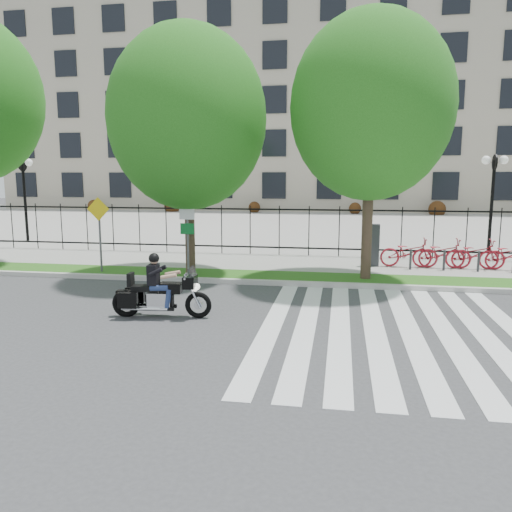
# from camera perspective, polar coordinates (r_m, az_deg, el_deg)

# --- Properties ---
(ground) EXTENTS (120.00, 120.00, 0.00)m
(ground) POSITION_cam_1_polar(r_m,az_deg,el_deg) (11.87, -8.76, -7.22)
(ground) COLOR #37383A
(ground) RESTS_ON ground
(curb) EXTENTS (60.00, 0.20, 0.15)m
(curb) POSITION_cam_1_polar(r_m,az_deg,el_deg) (15.68, -4.03, -2.86)
(curb) COLOR #B6B3AC
(curb) RESTS_ON ground
(grass_verge) EXTENTS (60.00, 1.50, 0.15)m
(grass_verge) POSITION_cam_1_polar(r_m,az_deg,el_deg) (16.49, -3.33, -2.26)
(grass_verge) COLOR #225916
(grass_verge) RESTS_ON ground
(sidewalk) EXTENTS (60.00, 3.50, 0.15)m
(sidewalk) POSITION_cam_1_polar(r_m,az_deg,el_deg) (18.89, -1.62, -0.79)
(sidewalk) COLOR #99978F
(sidewalk) RESTS_ON ground
(plaza) EXTENTS (80.00, 34.00, 0.10)m
(plaza) POSITION_cam_1_polar(r_m,az_deg,el_deg) (36.13, 3.87, 3.87)
(plaza) COLOR #99978F
(plaza) RESTS_ON ground
(crosswalk_stripes) EXTENTS (5.70, 8.00, 0.01)m
(crosswalk_stripes) POSITION_cam_1_polar(r_m,az_deg,el_deg) (11.35, 15.29, -8.18)
(crosswalk_stripes) COLOR silver
(crosswalk_stripes) RESTS_ON ground
(iron_fence) EXTENTS (30.00, 0.06, 2.00)m
(iron_fence) POSITION_cam_1_polar(r_m,az_deg,el_deg) (20.44, -0.67, 3.00)
(iron_fence) COLOR black
(iron_fence) RESTS_ON sidewalk
(office_building) EXTENTS (60.00, 21.90, 20.15)m
(office_building) POSITION_cam_1_polar(r_m,az_deg,el_deg) (56.23, 6.15, 15.82)
(office_building) COLOR #ABA18A
(office_building) RESTS_ON ground
(lamp_post_left) EXTENTS (1.06, 0.70, 4.25)m
(lamp_post_left) POSITION_cam_1_polar(r_m,az_deg,el_deg) (27.66, -25.04, 8.01)
(lamp_post_left) COLOR black
(lamp_post_left) RESTS_ON ground
(lamp_post_right) EXTENTS (1.06, 0.70, 4.25)m
(lamp_post_right) POSITION_cam_1_polar(r_m,az_deg,el_deg) (23.66, 25.51, 7.95)
(lamp_post_right) COLOR black
(lamp_post_right) RESTS_ON ground
(street_tree_1) EXTENTS (5.06, 5.06, 7.91)m
(street_tree_1) POSITION_cam_1_polar(r_m,az_deg,el_deg) (16.60, -7.83, 15.31)
(street_tree_1) COLOR #32231B
(street_tree_1) RESTS_ON grass_verge
(street_tree_2) EXTENTS (4.87, 4.87, 8.03)m
(street_tree_2) POSITION_cam_1_polar(r_m,az_deg,el_deg) (15.90, 13.04, 16.28)
(street_tree_2) COLOR #32231B
(street_tree_2) RESTS_ON grass_verge
(sign_pole_regulatory) EXTENTS (0.50, 0.09, 2.50)m
(sign_pole_regulatory) POSITION_cam_1_polar(r_m,az_deg,el_deg) (16.21, -7.86, 3.43)
(sign_pole_regulatory) COLOR #59595B
(sign_pole_regulatory) RESTS_ON grass_verge
(sign_pole_warning) EXTENTS (0.78, 0.09, 2.49)m
(sign_pole_warning) POSITION_cam_1_polar(r_m,az_deg,el_deg) (17.37, -17.48, 3.47)
(sign_pole_warning) COLOR #59595B
(sign_pole_warning) RESTS_ON grass_verge
(motorcycle_rider) EXTENTS (2.41, 0.76, 1.86)m
(motorcycle_rider) POSITION_cam_1_polar(r_m,az_deg,el_deg) (12.02, -10.85, -4.03)
(motorcycle_rider) COLOR black
(motorcycle_rider) RESTS_ON ground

